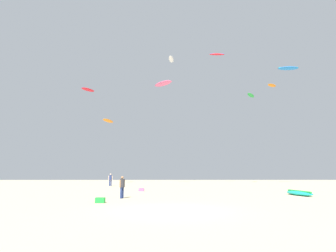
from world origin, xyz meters
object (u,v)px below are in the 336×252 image
object	(u,v)px
kite_aloft_3	(163,84)
gear_bag	(141,190)
kite_aloft_4	(288,68)
kite_aloft_6	(108,121)
kite_aloft_1	(251,95)
person_foreground	(122,185)
kite_grounded_near	(299,193)
cooler_box	(100,200)
kite_aloft_2	(88,90)
kite_aloft_0	(217,54)
kite_aloft_7	(171,59)
kite_aloft_5	(272,85)
person_midground	(110,179)

from	to	relation	value
kite_aloft_3	gear_bag	bearing A→B (deg)	-95.88
kite_aloft_4	kite_aloft_6	xyz separation A→B (m)	(-31.47, 4.73, -8.27)
kite_aloft_1	gear_bag	bearing A→B (deg)	-134.88
person_foreground	kite_grounded_near	distance (m)	14.46
cooler_box	kite_aloft_2	size ratio (longest dim) A/B	0.19
kite_aloft_0	kite_aloft_2	bearing A→B (deg)	163.14
cooler_box	kite_aloft_4	xyz separation A→B (m)	(24.96, 25.49, 19.34)
kite_grounded_near	kite_aloft_7	size ratio (longest dim) A/B	1.00
kite_aloft_5	kite_grounded_near	bearing A→B (deg)	-109.99
kite_aloft_4	kite_aloft_5	xyz separation A→B (m)	(-0.05, 7.04, -0.64)
kite_aloft_3	kite_aloft_4	bearing A→B (deg)	-10.09
gear_bag	kite_aloft_1	xyz separation A→B (m)	(17.64, 17.72, 15.37)
person_midground	kite_aloft_4	xyz separation A→B (m)	(28.85, 3.97, 18.47)
kite_aloft_5	kite_aloft_7	world-z (taller)	kite_aloft_7
kite_aloft_2	kite_aloft_6	world-z (taller)	kite_aloft_2
person_midground	kite_aloft_1	size ratio (longest dim) A/B	0.57
cooler_box	gear_bag	world-z (taller)	same
kite_aloft_4	cooler_box	bearing A→B (deg)	-134.40
person_midground	kite_aloft_1	world-z (taller)	kite_aloft_1
kite_aloft_1	kite_aloft_0	bearing A→B (deg)	-168.07
kite_aloft_6	cooler_box	bearing A→B (deg)	-77.84
gear_bag	kite_aloft_0	distance (m)	30.23
kite_aloft_1	person_foreground	bearing A→B (deg)	-125.90
kite_aloft_6	kite_aloft_4	bearing A→B (deg)	-8.55
person_midground	cooler_box	world-z (taller)	person_midground
kite_grounded_near	kite_aloft_0	bearing A→B (deg)	95.11
person_midground	kite_aloft_0	world-z (taller)	kite_aloft_0
kite_aloft_2	kite_aloft_5	world-z (taller)	kite_aloft_5
kite_aloft_4	kite_aloft_7	size ratio (longest dim) A/B	1.02
person_midground	kite_aloft_0	size ratio (longest dim) A/B	0.64
kite_grounded_near	kite_aloft_6	bearing A→B (deg)	131.07
kite_grounded_near	person_foreground	bearing A→B (deg)	-169.92
kite_grounded_near	kite_aloft_1	bearing A→B (deg)	79.72
gear_bag	kite_aloft_3	distance (m)	25.97
person_midground	kite_grounded_near	world-z (taller)	person_midground
person_midground	cooler_box	size ratio (longest dim) A/B	3.15
kite_aloft_4	kite_aloft_3	bearing A→B (deg)	169.91
kite_aloft_6	gear_bag	bearing A→B (deg)	-67.65
kite_aloft_1	kite_aloft_6	bearing A→B (deg)	175.74
kite_grounded_near	kite_aloft_2	bearing A→B (deg)	132.76
cooler_box	kite_aloft_3	distance (m)	34.52
person_midground	kite_aloft_3	xyz separation A→B (m)	(7.38, 7.78, 17.02)
kite_aloft_0	kite_grounded_near	bearing A→B (deg)	-84.89
kite_aloft_0	kite_aloft_5	xyz separation A→B (m)	(11.77, 5.50, -3.88)
kite_aloft_0	kite_aloft_4	size ratio (longest dim) A/B	0.78
kite_aloft_7	kite_aloft_6	bearing A→B (deg)	-157.78
kite_aloft_0	kite_aloft_5	bearing A→B (deg)	25.05
gear_bag	kite_aloft_1	distance (m)	29.35
kite_aloft_0	kite_aloft_5	distance (m)	13.56
cooler_box	kite_aloft_1	bearing A→B (deg)	55.84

